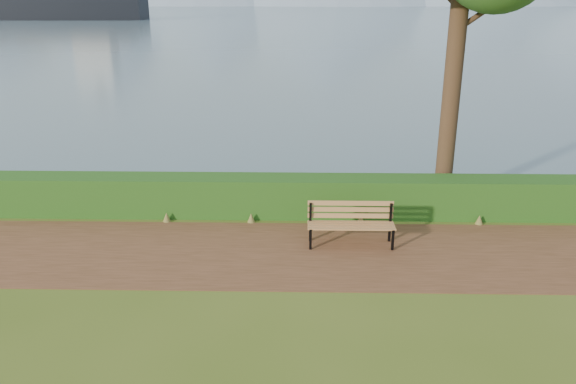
{
  "coord_description": "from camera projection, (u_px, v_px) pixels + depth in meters",
  "views": [
    {
      "loc": [
        0.1,
        -10.79,
        5.28
      ],
      "look_at": [
        -0.17,
        1.2,
        1.1
      ],
      "focal_mm": 35.0,
      "sensor_mm": 36.0,
      "label": 1
    }
  ],
  "objects": [
    {
      "name": "path",
      "position": [
        295.0,
        253.0,
        12.21
      ],
      "size": [
        40.0,
        3.4,
        0.01
      ],
      "primitive_type": "cube",
      "color": "#54321C",
      "rests_on": "ground"
    },
    {
      "name": "hedge",
      "position": [
        296.0,
        196.0,
        14.21
      ],
      "size": [
        32.0,
        0.85,
        1.0
      ],
      "primitive_type": "cube",
      "color": "#1D4313",
      "rests_on": "ground"
    },
    {
      "name": "bench",
      "position": [
        351.0,
        221.0,
        12.51
      ],
      "size": [
        1.93,
        0.57,
        0.97
      ],
      "rotation": [
        0.0,
        0.0,
        0.0
      ],
      "color": "black",
      "rests_on": "ground"
    },
    {
      "name": "water",
      "position": [
        301.0,
        9.0,
        257.36
      ],
      "size": [
        700.0,
        510.0,
        0.0
      ],
      "primitive_type": "cube",
      "color": "#415569",
      "rests_on": "ground"
    },
    {
      "name": "ground",
      "position": [
        295.0,
        259.0,
        11.92
      ],
      "size": [
        140.0,
        140.0,
        0.0
      ],
      "primitive_type": "plane",
      "color": "#475B1A",
      "rests_on": "ground"
    },
    {
      "name": "cargo_ship",
      "position": [
        10.0,
        6.0,
        134.76
      ],
      "size": [
        69.55,
        13.86,
        20.99
      ],
      "rotation": [
        0.0,
        0.0,
        0.04
      ],
      "color": "black",
      "rests_on": "ground"
    }
  ]
}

